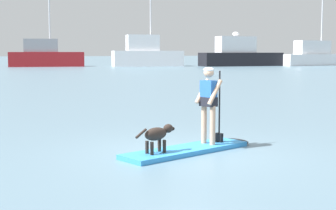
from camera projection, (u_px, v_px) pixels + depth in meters
The scene contains 8 objects.
ground_plane at pixel (186, 152), 10.50m from camera, with size 400.00×400.00×0.00m, color slate.
paddleboard at pixel (194, 149), 10.64m from camera, with size 3.36×1.81×0.10m.
person_paddler at pixel (209, 100), 10.83m from camera, with size 0.67×0.58×1.67m.
dog at pixel (158, 135), 9.94m from camera, with size 0.96×0.41×0.55m.
moored_boat_far_port at pixel (45, 56), 68.47m from camera, with size 10.26×4.00×9.95m.
moored_boat_far_starboard at pixel (146, 54), 69.87m from camera, with size 10.08×4.83×11.23m.
moored_boat_starboard at pixel (239, 55), 71.32m from camera, with size 12.10×3.99×4.82m.
moored_boat_center at pixel (316, 56), 74.35m from camera, with size 12.80×3.76×12.52m.
Camera 1 is at (-4.24, -9.43, 2.11)m, focal length 53.63 mm.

